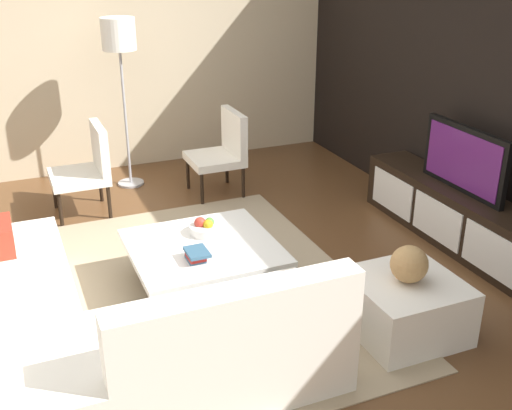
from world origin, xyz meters
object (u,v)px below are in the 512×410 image
ottoman (405,306)px  sectional_couch (80,328)px  coffee_table (204,266)px  accent_chair_near (88,165)px  accent_chair_far (223,148)px  decorative_ball (409,264)px  television (464,159)px  fruit_bowl (207,228)px  floor_lamp (119,44)px  media_console (456,217)px  book_stack (196,255)px

ottoman → sectional_couch: bearing=-102.6°
ottoman → coffee_table: bearing=-134.7°
accent_chair_near → accent_chair_far: size_ratio=1.00×
accent_chair_far → decorative_ball: 2.90m
television → fruit_bowl: television is taller
ottoman → accent_chair_far: (-2.89, -0.25, 0.29)m
fruit_bowl → decorative_ball: bearing=38.2°
decorative_ball → sectional_couch: bearing=-102.6°
accent_chair_near → floor_lamp: (-0.59, 0.51, 1.03)m
media_console → fruit_bowl: size_ratio=7.81×
accent_chair_near → floor_lamp: size_ratio=0.49×
television → sectional_couch: bearing=-81.3°
ottoman → book_stack: 1.49m
accent_chair_far → book_stack: accent_chair_far is taller
media_console → sectional_couch: (0.50, -3.29, 0.03)m
book_stack → sectional_couch: bearing=-66.3°
sectional_couch → book_stack: bearing=113.7°
ottoman → fruit_bowl: size_ratio=2.50×
book_stack → floor_lamp: bearing=178.2°
sectional_couch → accent_chair_near: bearing=169.5°
accent_chair_near → book_stack: accent_chair_near is taller
media_console → accent_chair_far: size_ratio=2.51×
ottoman → book_stack: book_stack is taller
coffee_table → sectional_couch: bearing=-58.9°
television → floor_lamp: 3.52m
ottoman → fruit_bowl: fruit_bowl is taller
ottoman → fruit_bowl: (-1.25, -0.98, 0.23)m
sectional_couch → ottoman: 2.13m
coffee_table → decorative_ball: decorative_ball is taller
television → coffee_table: television is taller
media_console → book_stack: media_console is taller
coffee_table → book_stack: (0.22, -0.12, 0.22)m
television → book_stack: bearing=-87.2°
sectional_couch → ottoman: (0.46, 2.08, -0.08)m
coffee_table → floor_lamp: 2.76m
sectional_couch → decorative_ball: (0.46, 2.08, 0.24)m
accent_chair_near → television: bearing=48.4°
ottoman → accent_chair_far: accent_chair_far is taller
floor_lamp → accent_chair_far: 1.48m
television → fruit_bowl: bearing=-97.3°
accent_chair_far → television: bearing=35.3°
ottoman → media_console: bearing=128.4°
media_console → accent_chair_near: accent_chair_near is taller
accent_chair_near → book_stack: 2.10m
media_console → accent_chair_far: 2.43m
television → accent_chair_near: bearing=-124.2°
television → sectional_couch: size_ratio=0.41×
book_stack → ottoman: bearing=54.7°
sectional_couch → accent_chair_near: size_ratio=2.72×
sectional_couch → media_console: bearing=98.7°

